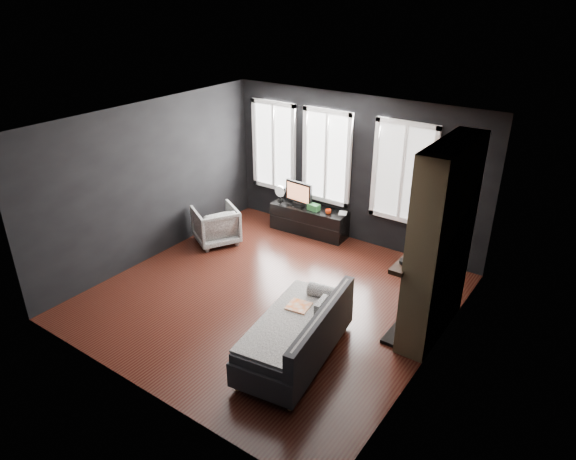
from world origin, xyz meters
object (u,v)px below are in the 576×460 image
Objects in this scene: sofa at (296,331)px; mug at (328,211)px; armchair at (216,223)px; mantel_vase at (434,229)px; monitor at (299,192)px; media_console at (309,220)px; book at (339,208)px.

sofa is 3.46m from mug.
sofa is 3.57m from armchair.
mantel_vase is (0.95, 2.01, 0.91)m from sofa.
armchair is at bearing -121.46° from monitor.
mantel_vase reaches higher than armchair.
mug reaches higher than media_console.
mug is at bearing 154.23° from mantel_vase.
monitor is at bearing 173.26° from armchair.
media_console is 0.58m from monitor.
mantel_vase reaches higher than media_console.
mantel_vase is (2.81, -1.19, 1.05)m from media_console.
media_console is 7.45× the size of book.
media_console is at bearing 13.67° from monitor.
mug is at bearing 3.98° from monitor.
monitor is 3.29m from mantel_vase.
media_console is at bearing 168.05° from armchair.
mug is 0.63× the size of mantel_vase.
monitor reaches higher than media_console.
book is (0.15, 0.14, 0.05)m from mug.
sofa reaches higher than book.
armchair is (-3.05, 1.86, -0.03)m from sofa.
sofa is 3.12× the size of monitor.
sofa is 9.34× the size of book.
monitor reaches higher than sofa.
book is (0.82, 0.12, -0.17)m from monitor.
media_console is (1.19, 1.34, -0.12)m from armchair.
monitor is at bearing -171.43° from book.
sofa is at bearing 88.37° from armchair.
media_console is 0.54m from mug.
book is (1.78, 1.43, 0.24)m from armchair.
mantel_vase is (2.37, -1.14, 0.74)m from mug.
mantel_vase reaches higher than mug.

